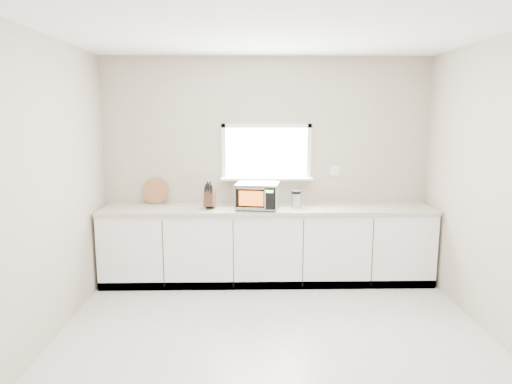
{
  "coord_description": "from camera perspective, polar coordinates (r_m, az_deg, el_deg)",
  "views": [
    {
      "loc": [
        -0.24,
        -3.62,
        2.01
      ],
      "look_at": [
        -0.14,
        1.55,
        1.13
      ],
      "focal_mm": 32.0,
      "sensor_mm": 36.0,
      "label": 1
    }
  ],
  "objects": [
    {
      "name": "ground",
      "position": [
        4.15,
        2.47,
        -19.33
      ],
      "size": [
        4.0,
        4.0,
        0.0
      ],
      "primitive_type": "plane",
      "color": "beige",
      "rests_on": "ground"
    },
    {
      "name": "cutting_board",
      "position": [
        5.75,
        -12.43,
        0.1
      ],
      "size": [
        0.32,
        0.08,
        0.31
      ],
      "primitive_type": "cylinder",
      "rotation": [
        1.4,
        0.0,
        0.0
      ],
      "color": "#9D613C",
      "rests_on": "countertop"
    },
    {
      "name": "microwave",
      "position": [
        5.31,
        0.2,
        -0.43
      ],
      "size": [
        0.52,
        0.45,
        0.3
      ],
      "rotation": [
        0.0,
        0.0,
        -0.16
      ],
      "color": "black",
      "rests_on": "countertop"
    },
    {
      "name": "knife_block",
      "position": [
        5.36,
        -5.81,
        -0.56
      ],
      "size": [
        0.14,
        0.24,
        0.33
      ],
      "rotation": [
        0.0,
        0.0,
        -0.13
      ],
      "color": "#402517",
      "rests_on": "countertop"
    },
    {
      "name": "coffee_grinder",
      "position": [
        5.41,
        5.01,
        -0.89
      ],
      "size": [
        0.15,
        0.15,
        0.21
      ],
      "rotation": [
        0.0,
        0.0,
        0.27
      ],
      "color": "#B9BBC1",
      "rests_on": "countertop"
    },
    {
      "name": "countertop",
      "position": [
        5.43,
        1.42,
        -2.13
      ],
      "size": [
        3.92,
        0.64,
        0.04
      ],
      "primitive_type": "cube",
      "color": "beige",
      "rests_on": "cabinets"
    },
    {
      "name": "back_wall",
      "position": [
        5.66,
        1.3,
        3.11
      ],
      "size": [
        4.0,
        0.17,
        2.7
      ],
      "color": "#B09D8C",
      "rests_on": "ground"
    },
    {
      "name": "cabinets",
      "position": [
        5.55,
        1.39,
        -6.76
      ],
      "size": [
        3.92,
        0.6,
        0.88
      ],
      "primitive_type": "cube",
      "color": "white",
      "rests_on": "ground"
    }
  ]
}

